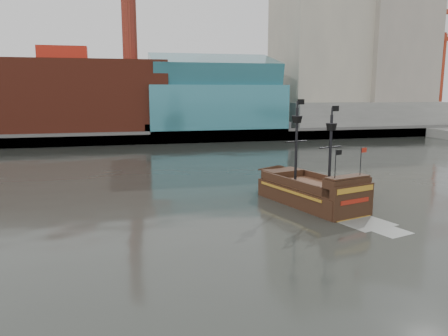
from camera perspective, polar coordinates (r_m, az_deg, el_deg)
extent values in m
plane|color=#252823|center=(31.64, 8.54, -10.24)|extent=(400.00, 400.00, 0.00)
cube|color=slate|center=(120.33, -8.27, 5.32)|extent=(220.00, 60.00, 2.00)
cube|color=#4C4C49|center=(91.11, -6.46, 4.02)|extent=(220.00, 1.00, 2.60)
cube|color=maroon|center=(99.94, -20.05, 8.73)|extent=(42.00, 18.00, 15.00)
cube|color=teal|center=(99.79, -1.33, 7.90)|extent=(30.00, 16.00, 10.00)
cube|color=#AAA28D|center=(119.89, 12.30, 16.68)|extent=(20.00, 22.00, 46.00)
cube|color=gray|center=(124.94, 20.74, 14.15)|extent=(18.00, 18.00, 38.00)
cube|color=#AAA28D|center=(139.77, 13.03, 16.93)|extent=(24.00, 20.00, 52.00)
cube|color=slate|center=(110.86, 18.84, 6.55)|extent=(40.00, 6.00, 6.00)
cylinder|color=maroon|center=(102.85, -12.35, 19.49)|extent=(3.20, 3.20, 22.00)
cube|color=teal|center=(99.79, -1.35, 12.49)|extent=(28.00, 14.94, 8.78)
cube|color=slate|center=(141.49, 25.65, 6.16)|extent=(4.00, 4.00, 3.00)
cylinder|color=#A3301B|center=(141.47, 26.11, 12.02)|extent=(1.40, 1.40, 32.00)
cube|color=#A3301B|center=(141.14, 25.62, 18.20)|extent=(5.00, 2.50, 2.50)
cube|color=slate|center=(155.55, 26.19, 6.39)|extent=(4.00, 4.00, 3.00)
cylinder|color=#A3301B|center=(155.43, 26.53, 10.62)|extent=(1.40, 1.40, 26.00)
cube|color=#A3301B|center=(154.31, 26.01, 15.15)|extent=(5.00, 2.50, 2.50)
cube|color=black|center=(43.41, 11.14, -3.91)|extent=(7.46, 11.97, 2.41)
cube|color=#4F311D|center=(43.10, 11.20, -2.17)|extent=(6.72, 10.77, 0.28)
cube|color=black|center=(46.43, 7.65, -0.77)|extent=(4.40, 3.20, 0.93)
cube|color=black|center=(39.51, 15.77, -2.45)|extent=(4.64, 2.62, 1.67)
cube|color=black|center=(39.28, 16.55, -4.79)|extent=(4.44, 1.45, 3.71)
cube|color=#AC7A21|center=(38.85, 16.80, -2.72)|extent=(4.04, 1.19, 0.46)
cube|color=maroon|center=(39.08, 16.72, -4.18)|extent=(3.15, 0.95, 0.37)
cylinder|color=black|center=(43.06, 9.42, 2.95)|extent=(0.32, 0.32, 7.24)
cylinder|color=black|center=(41.83, 13.72, 2.20)|extent=(0.32, 0.32, 6.68)
cone|color=black|center=(42.82, 9.52, 6.28)|extent=(1.26, 1.26, 0.65)
cone|color=black|center=(41.59, 13.85, 5.24)|extent=(1.26, 1.26, 0.65)
cube|color=black|center=(43.01, 10.02, 8.50)|extent=(0.81, 0.25, 0.51)
cube|color=black|center=(41.77, 14.37, 7.53)|extent=(0.81, 0.25, 0.51)
cube|color=gray|center=(38.56, 18.13, -6.87)|extent=(4.70, 4.28, 0.01)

